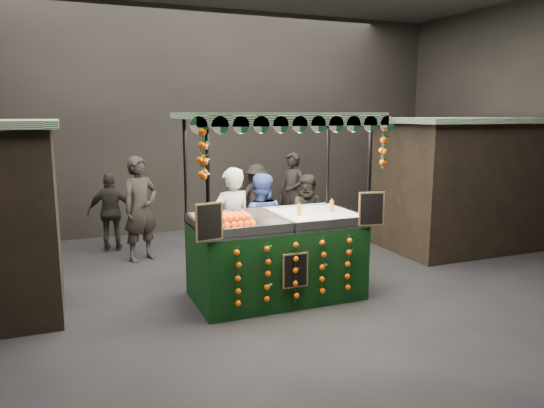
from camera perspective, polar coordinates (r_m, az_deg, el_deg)
name	(u,v)px	position (r m, az deg, el deg)	size (l,w,h in m)	color
ground	(284,299)	(7.68, 1.37, -10.45)	(12.00, 12.00, 0.00)	black
market_hall	(285,61)	(7.22, 1.48, 15.56)	(12.10, 10.10, 5.05)	black
neighbour_stall_right	(456,183)	(10.96, 19.71, 2.22)	(3.00, 2.20, 2.60)	black
juice_stall	(278,242)	(7.50, 0.64, -4.26)	(2.79, 1.64, 2.70)	black
vendor_grey	(232,226)	(8.18, -4.48, -2.42)	(0.75, 0.56, 1.86)	gray
vendor_blue	(260,225)	(8.51, -1.31, -2.34)	(1.02, 0.93, 1.72)	navy
shopper_0	(141,209)	(9.70, -14.37, -0.53)	(0.83, 0.71, 1.92)	black
shopper_1	(309,217)	(9.55, 4.17, -1.45)	(0.96, 0.89, 1.58)	#2B2823
shopper_2	(112,212)	(10.58, -17.37, -0.85)	(0.96, 0.53, 1.55)	#2B2723
shopper_3	(256,196)	(12.09, -1.76, 0.85)	(1.12, 0.92, 1.52)	#2A2622
shopper_5	(409,193)	(12.32, 14.98, 1.22)	(0.94, 1.70, 1.74)	#292421
shopper_6	(292,193)	(11.60, 2.23, 1.22)	(0.70, 0.79, 1.82)	black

